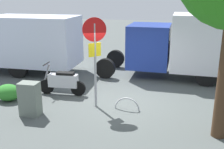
{
  "coord_description": "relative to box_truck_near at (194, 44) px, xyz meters",
  "views": [
    {
      "loc": [
        -1.43,
        8.85,
        3.69
      ],
      "look_at": [
        0.35,
        0.35,
        1.06
      ],
      "focal_mm": 43.08,
      "sensor_mm": 36.0,
      "label": 1
    }
  ],
  "objects": [
    {
      "name": "box_truck_near",
      "position": [
        0.0,
        0.0,
        0.0
      ],
      "size": [
        7.2,
        2.52,
        2.85
      ],
      "rotation": [
        0.0,
        0.0,
        -0.05
      ],
      "color": "black",
      "rests_on": "ground"
    },
    {
      "name": "motorcycle",
      "position": [
        4.89,
        3.13,
        -1.06
      ],
      "size": [
        1.81,
        0.55,
        1.2
      ],
      "rotation": [
        0.0,
        0.0,
        0.03
      ],
      "color": "black",
      "rests_on": "ground"
    },
    {
      "name": "stop_sign",
      "position": [
        3.4,
        3.96,
        0.4
      ],
      "size": [
        0.71,
        0.33,
        2.98
      ],
      "color": "#9E9EA3",
      "rests_on": "ground"
    },
    {
      "name": "ground_plane",
      "position": [
        2.56,
        3.24,
        -1.58
      ],
      "size": [
        60.0,
        60.0,
        0.0
      ],
      "primitive_type": "plane",
      "color": "#4B5150"
    },
    {
      "name": "utility_cabinet",
      "position": [
        5.23,
        5.01,
        -1.05
      ],
      "size": [
        0.6,
        0.43,
        1.07
      ],
      "primitive_type": "cube",
      "rotation": [
        0.0,
        0.0,
        0.01
      ],
      "color": "slate",
      "rests_on": "ground"
    },
    {
      "name": "shrub_near_sign",
      "position": [
        6.6,
        4.07,
        -1.28
      ],
      "size": [
        0.87,
        0.72,
        0.6
      ],
      "primitive_type": "ellipsoid",
      "color": "#2E7D29",
      "rests_on": "ground"
    },
    {
      "name": "bike_rack_hoop",
      "position": [
        2.32,
        3.99,
        -1.58
      ],
      "size": [
        0.85,
        0.11,
        0.85
      ],
      "primitive_type": "torus",
      "rotation": [
        1.57,
        0.0,
        -0.07
      ],
      "color": "#B7B7BC",
      "rests_on": "ground"
    },
    {
      "name": "box_truck_far",
      "position": [
        8.29,
        0.56,
        -0.05
      ],
      "size": [
        7.5,
        2.27,
        2.69
      ],
      "rotation": [
        0.0,
        0.0,
        -0.01
      ],
      "color": "black",
      "rests_on": "ground"
    }
  ]
}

